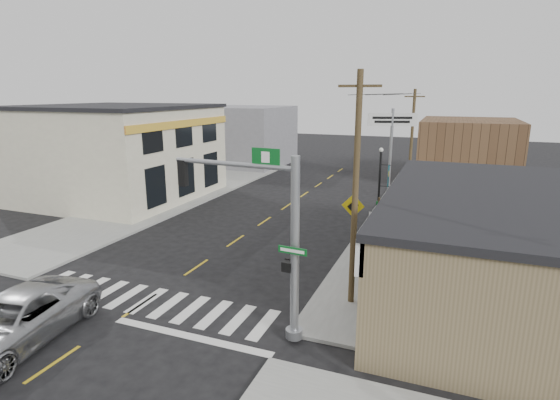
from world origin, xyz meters
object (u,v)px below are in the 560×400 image
at_px(guide_sign, 392,219).
at_px(traffic_signal_pole, 273,228).
at_px(dance_center_sign, 392,134).
at_px(utility_pole_far, 411,145).
at_px(suv, 14,320).
at_px(utility_pole_near, 355,190).
at_px(bare_tree, 430,202).
at_px(fire_hydrant, 384,253).
at_px(lamp_post, 380,182).

bearing_deg(guide_sign, traffic_signal_pole, -96.41).
xyz_separation_m(dance_center_sign, utility_pole_far, (1.07, 2.85, -0.98)).
distance_m(suv, utility_pole_near, 12.19).
bearing_deg(dance_center_sign, utility_pole_near, -104.82).
xyz_separation_m(guide_sign, dance_center_sign, (-1.37, 8.91, 3.28)).
distance_m(guide_sign, utility_pole_far, 11.98).
bearing_deg(bare_tree, utility_pole_far, 97.70).
bearing_deg(fire_hydrant, lamp_post, 102.23).
height_order(traffic_signal_pole, lamp_post, traffic_signal_pole).
xyz_separation_m(lamp_post, utility_pole_far, (0.92, 7.74, 1.35)).
xyz_separation_m(suv, utility_pole_near, (9.54, 6.63, 3.71)).
height_order(suv, bare_tree, bare_tree).
height_order(lamp_post, utility_pole_far, utility_pole_far).
bearing_deg(utility_pole_near, traffic_signal_pole, -121.88).
height_order(traffic_signal_pole, guide_sign, traffic_signal_pole).
height_order(suv, fire_hydrant, suv).
bearing_deg(utility_pole_far, suv, -111.09).
bearing_deg(dance_center_sign, utility_pole_far, 51.89).
bearing_deg(guide_sign, bare_tree, -54.30).
xyz_separation_m(suv, lamp_post, (9.02, 16.30, 2.09)).
xyz_separation_m(bare_tree, utility_pole_far, (-2.09, 15.49, 0.40)).
bearing_deg(fire_hydrant, suv, -131.43).
bearing_deg(utility_pole_far, bare_tree, -80.92).
xyz_separation_m(guide_sign, utility_pole_far, (-0.29, 11.76, 2.29)).
bearing_deg(bare_tree, lamp_post, 111.23).
bearing_deg(utility_pole_near, bare_tree, 36.33).
relative_size(lamp_post, utility_pole_near, 0.56).
distance_m(traffic_signal_pole, lamp_post, 12.99).
xyz_separation_m(lamp_post, dance_center_sign, (-0.15, 4.89, 2.33)).
xyz_separation_m(guide_sign, bare_tree, (1.80, -3.73, 1.89)).
relative_size(dance_center_sign, utility_pole_near, 0.79).
distance_m(guide_sign, utility_pole_near, 6.25).
bearing_deg(suv, dance_center_sign, 59.96).
relative_size(suv, bare_tree, 1.24).
bearing_deg(bare_tree, fire_hydrant, 124.21).
relative_size(traffic_signal_pole, dance_center_sign, 0.91).
height_order(traffic_signal_pole, utility_pole_near, utility_pole_near).
height_order(guide_sign, utility_pole_far, utility_pole_far).
height_order(bare_tree, utility_pole_near, utility_pole_near).
relative_size(traffic_signal_pole, utility_pole_far, 0.77).
height_order(traffic_signal_pole, fire_hydrant, traffic_signal_pole).
height_order(guide_sign, utility_pole_near, utility_pole_near).
relative_size(dance_center_sign, bare_tree, 1.43).
xyz_separation_m(lamp_post, utility_pole_near, (0.51, -9.68, 1.63)).
bearing_deg(dance_center_sign, suv, -130.15).
distance_m(guide_sign, fire_hydrant, 1.72).
bearing_deg(bare_tree, guide_sign, 115.74).
bearing_deg(lamp_post, guide_sign, -50.64).
bearing_deg(suv, utility_pole_near, 27.47).
xyz_separation_m(bare_tree, utility_pole_near, (-2.50, -1.92, 0.68)).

